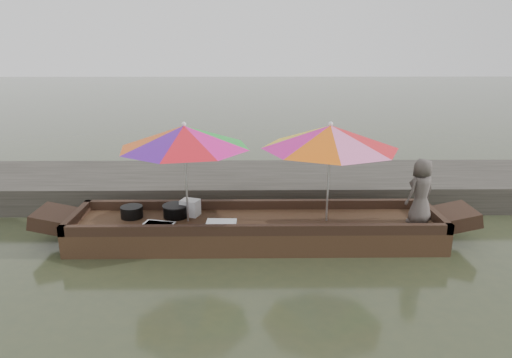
{
  "coord_description": "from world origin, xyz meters",
  "views": [
    {
      "loc": [
        -0.08,
        -6.64,
        2.97
      ],
      "look_at": [
        0.0,
        0.1,
        1.0
      ],
      "focal_mm": 32.0,
      "sensor_mm": 36.0,
      "label": 1
    }
  ],
  "objects_px": {
    "cooking_pot": "(132,212)",
    "charcoal_grill": "(176,211)",
    "boat_hull": "(256,231)",
    "tray_crayfish": "(158,227)",
    "supply_bag": "(190,208)",
    "umbrella_bow": "(186,173)",
    "umbrella_stern": "(328,173)",
    "tray_scallop": "(221,224)",
    "vendor": "(421,191)"
  },
  "relations": [
    {
      "from": "cooking_pot",
      "to": "charcoal_grill",
      "type": "relative_size",
      "value": 0.89
    },
    {
      "from": "boat_hull",
      "to": "cooking_pot",
      "type": "bearing_deg",
      "value": 174.91
    },
    {
      "from": "boat_hull",
      "to": "tray_crayfish",
      "type": "bearing_deg",
      "value": -166.51
    },
    {
      "from": "cooking_pot",
      "to": "tray_crayfish",
      "type": "xyz_separation_m",
      "value": [
        0.51,
        -0.53,
        -0.05
      ]
    },
    {
      "from": "supply_bag",
      "to": "umbrella_bow",
      "type": "bearing_deg",
      "value": -91.27
    },
    {
      "from": "charcoal_grill",
      "to": "tray_crayfish",
      "type": "bearing_deg",
      "value": -108.41
    },
    {
      "from": "charcoal_grill",
      "to": "cooking_pot",
      "type": "bearing_deg",
      "value": -178.7
    },
    {
      "from": "cooking_pot",
      "to": "charcoal_grill",
      "type": "height_order",
      "value": "same"
    },
    {
      "from": "umbrella_bow",
      "to": "umbrella_stern",
      "type": "xyz_separation_m",
      "value": [
        2.16,
        0.0,
        0.0
      ]
    },
    {
      "from": "tray_scallop",
      "to": "tray_crayfish",
      "type": "bearing_deg",
      "value": -170.88
    },
    {
      "from": "vendor",
      "to": "cooking_pot",
      "type": "bearing_deg",
      "value": -33.18
    },
    {
      "from": "tray_scallop",
      "to": "cooking_pot",
      "type": "bearing_deg",
      "value": 165.37
    },
    {
      "from": "tray_scallop",
      "to": "umbrella_bow",
      "type": "height_order",
      "value": "umbrella_bow"
    },
    {
      "from": "boat_hull",
      "to": "umbrella_stern",
      "type": "relative_size",
      "value": 2.76
    },
    {
      "from": "supply_bag",
      "to": "umbrella_bow",
      "type": "xyz_separation_m",
      "value": [
        -0.01,
        -0.26,
        0.65
      ]
    },
    {
      "from": "boat_hull",
      "to": "vendor",
      "type": "xyz_separation_m",
      "value": [
        2.49,
        -0.12,
        0.69
      ]
    },
    {
      "from": "boat_hull",
      "to": "cooking_pot",
      "type": "height_order",
      "value": "cooking_pot"
    },
    {
      "from": "tray_crayfish",
      "to": "tray_scallop",
      "type": "height_order",
      "value": "tray_crayfish"
    },
    {
      "from": "supply_bag",
      "to": "tray_scallop",
      "type": "bearing_deg",
      "value": -41.11
    },
    {
      "from": "vendor",
      "to": "charcoal_grill",
      "type": "bearing_deg",
      "value": -34.11
    },
    {
      "from": "tray_scallop",
      "to": "supply_bag",
      "type": "relative_size",
      "value": 1.63
    },
    {
      "from": "tray_scallop",
      "to": "charcoal_grill",
      "type": "distance_m",
      "value": 0.85
    },
    {
      "from": "supply_bag",
      "to": "vendor",
      "type": "height_order",
      "value": "vendor"
    },
    {
      "from": "umbrella_stern",
      "to": "charcoal_grill",
      "type": "bearing_deg",
      "value": 175.4
    },
    {
      "from": "boat_hull",
      "to": "tray_scallop",
      "type": "bearing_deg",
      "value": -159.24
    },
    {
      "from": "tray_scallop",
      "to": "vendor",
      "type": "height_order",
      "value": "vendor"
    },
    {
      "from": "tray_scallop",
      "to": "charcoal_grill",
      "type": "relative_size",
      "value": 1.17
    },
    {
      "from": "supply_bag",
      "to": "umbrella_bow",
      "type": "height_order",
      "value": "umbrella_bow"
    },
    {
      "from": "tray_crayfish",
      "to": "supply_bag",
      "type": "bearing_deg",
      "value": 56.27
    },
    {
      "from": "tray_crayfish",
      "to": "charcoal_grill",
      "type": "distance_m",
      "value": 0.57
    },
    {
      "from": "supply_bag",
      "to": "umbrella_stern",
      "type": "height_order",
      "value": "umbrella_stern"
    },
    {
      "from": "boat_hull",
      "to": "charcoal_grill",
      "type": "bearing_deg",
      "value": 171.49
    },
    {
      "from": "tray_crayfish",
      "to": "umbrella_bow",
      "type": "relative_size",
      "value": 0.23
    },
    {
      "from": "umbrella_stern",
      "to": "cooking_pot",
      "type": "bearing_deg",
      "value": 176.73
    },
    {
      "from": "supply_bag",
      "to": "vendor",
      "type": "distance_m",
      "value": 3.59
    },
    {
      "from": "cooking_pot",
      "to": "umbrella_bow",
      "type": "bearing_deg",
      "value": -10.9
    },
    {
      "from": "cooking_pot",
      "to": "charcoal_grill",
      "type": "xyz_separation_m",
      "value": [
        0.69,
        0.02,
        0.0
      ]
    },
    {
      "from": "tray_crayfish",
      "to": "charcoal_grill",
      "type": "bearing_deg",
      "value": 71.59
    },
    {
      "from": "boat_hull",
      "to": "supply_bag",
      "type": "bearing_deg",
      "value": 166.32
    },
    {
      "from": "tray_crayfish",
      "to": "umbrella_stern",
      "type": "relative_size",
      "value": 0.22
    },
    {
      "from": "tray_scallop",
      "to": "supply_bag",
      "type": "xyz_separation_m",
      "value": [
        -0.52,
        0.46,
        0.1
      ]
    },
    {
      "from": "cooking_pot",
      "to": "tray_scallop",
      "type": "xyz_separation_m",
      "value": [
        1.44,
        -0.38,
        -0.06
      ]
    },
    {
      "from": "tray_scallop",
      "to": "umbrella_stern",
      "type": "xyz_separation_m",
      "value": [
        1.63,
        0.2,
        0.74
      ]
    },
    {
      "from": "umbrella_bow",
      "to": "tray_scallop",
      "type": "bearing_deg",
      "value": -20.76
    },
    {
      "from": "tray_scallop",
      "to": "umbrella_stern",
      "type": "relative_size",
      "value": 0.22
    },
    {
      "from": "umbrella_bow",
      "to": "cooking_pot",
      "type": "bearing_deg",
      "value": 169.1
    },
    {
      "from": "boat_hull",
      "to": "umbrella_bow",
      "type": "bearing_deg",
      "value": 180.0
    },
    {
      "from": "charcoal_grill",
      "to": "supply_bag",
      "type": "height_order",
      "value": "supply_bag"
    },
    {
      "from": "tray_crayfish",
      "to": "tray_scallop",
      "type": "relative_size",
      "value": 1.0
    },
    {
      "from": "umbrella_stern",
      "to": "boat_hull",
      "type": "bearing_deg",
      "value": 180.0
    }
  ]
}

